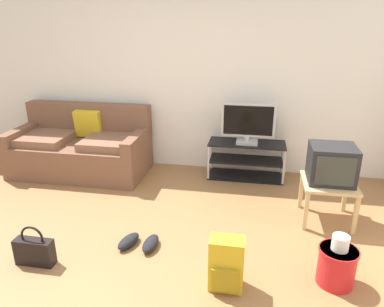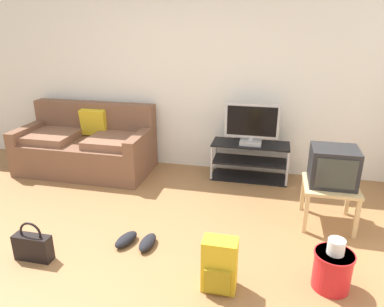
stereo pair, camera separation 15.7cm
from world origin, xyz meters
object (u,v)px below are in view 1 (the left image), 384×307
at_px(side_table, 329,188).
at_px(sneakers_pair, 139,242).
at_px(cleaning_bucket, 337,264).
at_px(tv_stand, 246,160).
at_px(crt_tv, 332,164).
at_px(backpack, 226,264).
at_px(couch, 82,148).
at_px(handbag, 34,251).
at_px(flat_tv, 248,124).

distance_m(side_table, sneakers_pair, 1.97).
bearing_deg(cleaning_bucket, side_table, 85.48).
xyz_separation_m(tv_stand, side_table, (0.87, -0.96, 0.13)).
distance_m(tv_stand, cleaning_bucket, 2.12).
bearing_deg(side_table, crt_tv, 90.00).
relative_size(backpack, cleaning_bucket, 1.01).
bearing_deg(side_table, sneakers_pair, -155.30).
relative_size(crt_tv, sneakers_pair, 1.13).
distance_m(couch, crt_tv, 3.18).
bearing_deg(crt_tv, tv_stand, 132.54).
xyz_separation_m(backpack, handbag, (-1.63, 0.00, -0.08)).
distance_m(flat_tv, backpack, 2.21).
relative_size(couch, backpack, 4.06).
bearing_deg(couch, side_table, -13.93).
xyz_separation_m(couch, crt_tv, (3.08, -0.75, 0.29)).
bearing_deg(flat_tv, tv_stand, 90.00).
bearing_deg(crt_tv, sneakers_pair, -154.86).
height_order(couch, flat_tv, flat_tv).
distance_m(crt_tv, handbag, 2.88).
relative_size(tv_stand, handbag, 2.68).
bearing_deg(couch, flat_tv, 4.48).
height_order(flat_tv, sneakers_pair, flat_tv).
distance_m(crt_tv, cleaning_bucket, 1.11).
bearing_deg(handbag, crt_tv, 25.53).
xyz_separation_m(tv_stand, sneakers_pair, (-0.90, -1.77, -0.20)).
relative_size(side_table, cleaning_bucket, 1.21).
relative_size(crt_tv, cleaning_bucket, 1.02).
bearing_deg(tv_stand, side_table, -47.95).
distance_m(side_table, backpack, 1.53).
bearing_deg(flat_tv, crt_tv, -46.78).
bearing_deg(crt_tv, flat_tv, 133.22).
relative_size(crt_tv, backpack, 1.01).
xyz_separation_m(flat_tv, crt_tv, (0.87, -0.92, -0.12)).
distance_m(handbag, sneakers_pair, 0.89).
distance_m(side_table, crt_tv, 0.26).
xyz_separation_m(side_table, crt_tv, (-0.00, 0.02, 0.26)).
bearing_deg(handbag, couch, 104.70).
distance_m(handbag, cleaning_bucket, 2.49).
height_order(couch, backpack, couch).
relative_size(flat_tv, side_table, 1.29).
bearing_deg(tv_stand, sneakers_pair, -116.92).
xyz_separation_m(tv_stand, crt_tv, (0.87, -0.94, 0.38)).
height_order(crt_tv, sneakers_pair, crt_tv).
relative_size(side_table, handbag, 1.42).
bearing_deg(tv_stand, flat_tv, -90.00).
xyz_separation_m(handbag, sneakers_pair, (0.80, 0.40, -0.09)).
relative_size(tv_stand, flat_tv, 1.46).
height_order(tv_stand, cleaning_bucket, tv_stand).
height_order(couch, cleaning_bucket, couch).
xyz_separation_m(side_table, backpack, (-0.93, -1.21, -0.15)).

